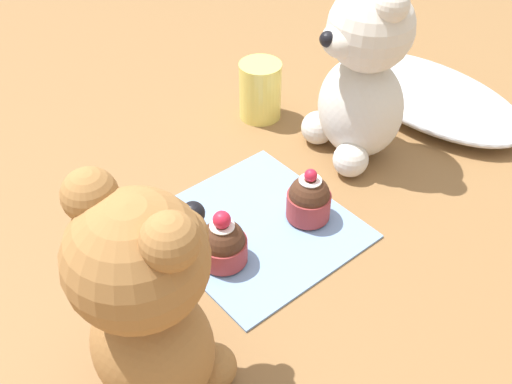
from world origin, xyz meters
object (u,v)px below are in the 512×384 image
at_px(teddy_bear_cream, 362,77).
at_px(teddy_bear_tan, 148,302).
at_px(cupcake_near_tan_bear, 223,243).
at_px(cupcake_near_cream_bear, 309,199).
at_px(juice_glass, 260,90).

distance_m(teddy_bear_cream, teddy_bear_tan, 0.41).
xyz_separation_m(teddy_bear_cream, cupcake_near_tan_bear, (0.05, -0.26, -0.08)).
bearing_deg(teddy_bear_tan, teddy_bear_cream, -84.94).
relative_size(cupcake_near_cream_bear, juice_glass, 0.81).
height_order(cupcake_near_tan_bear, juice_glass, juice_glass).
relative_size(teddy_bear_tan, cupcake_near_cream_bear, 3.41).
height_order(cupcake_near_cream_bear, cupcake_near_tan_bear, same).
bearing_deg(teddy_bear_tan, cupcake_near_cream_bear, -87.35).
relative_size(teddy_bear_tan, juice_glass, 2.76).
height_order(teddy_bear_tan, cupcake_near_tan_bear, teddy_bear_tan).
bearing_deg(cupcake_near_tan_bear, teddy_bear_cream, 100.79).
relative_size(teddy_bear_cream, juice_glass, 2.82).
relative_size(teddy_bear_cream, cupcake_near_cream_bear, 3.49).
xyz_separation_m(teddy_bear_tan, juice_glass, (-0.28, 0.35, -0.07)).
relative_size(teddy_bear_tan, cupcake_near_tan_bear, 3.43).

